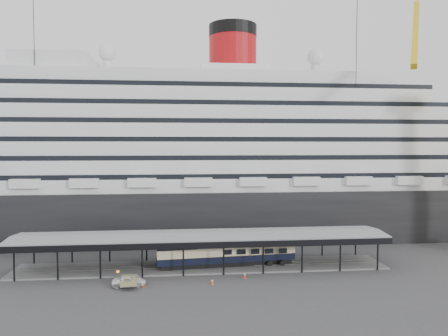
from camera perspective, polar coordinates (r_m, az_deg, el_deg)
The scene contains 8 objects.
ground at distance 63.56m, azimuth -2.63°, elevation -14.08°, with size 200.00×200.00×0.00m, color #3B3B3E.
cruise_ship at distance 92.73m, azimuth -3.75°, elevation 2.80°, with size 130.00×30.00×43.90m.
platform_canopy at distance 67.74m, azimuth -2.88°, elevation -10.92°, with size 56.00×9.18×5.30m.
port_truck at distance 60.98m, azimuth -12.31°, elevation -14.29°, with size 2.03×4.40×1.22m, color white.
pullman_carriage at distance 67.99m, azimuth 0.32°, elevation -10.72°, with size 21.36×4.79×20.81m.
traffic_cone_left at distance 60.45m, azimuth -10.46°, elevation -14.71°, with size 0.38×0.38×0.66m.
traffic_cone_mid at distance 60.45m, azimuth -1.55°, elevation -14.58°, with size 0.50×0.50×0.81m.
traffic_cone_right at distance 63.18m, azimuth 2.72°, elevation -13.80°, with size 0.50×0.50×0.80m.
Camera 1 is at (-3.41, -60.66, 18.66)m, focal length 35.00 mm.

